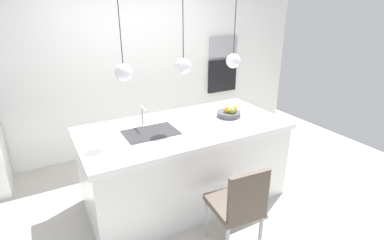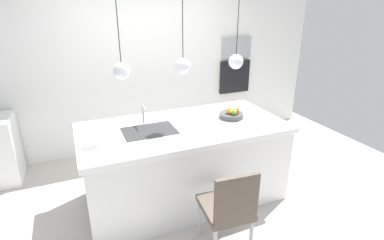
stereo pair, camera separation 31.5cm
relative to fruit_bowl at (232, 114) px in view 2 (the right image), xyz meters
name	(u,v)px [view 2 (the right image)]	position (x,y,z in m)	size (l,w,h in m)	color
floor	(184,196)	(-0.61, 0.00, -0.98)	(6.60, 6.60, 0.00)	#BCB7AD
back_wall	(145,66)	(-0.61, 1.65, 0.32)	(6.00, 0.10, 2.60)	white
kitchen_island	(184,162)	(-0.61, 0.00, -0.51)	(2.28, 1.11, 0.93)	white
sink_basin	(149,131)	(-1.00, 0.00, -0.05)	(0.56, 0.40, 0.02)	#2D2D30
faucet	(144,112)	(-1.00, 0.22, 0.10)	(0.02, 0.17, 0.22)	silver
fruit_bowl	(232,114)	(0.00, 0.00, 0.00)	(0.29, 0.29, 0.15)	#4C4C51
microwave	(236,47)	(0.96, 1.58, 0.54)	(0.54, 0.08, 0.34)	#9E9EA3
oven	(234,76)	(0.96, 1.58, 0.04)	(0.56, 0.08, 0.56)	black
chair_near	(228,207)	(-0.57, -0.96, -0.47)	(0.45, 0.50, 0.91)	brown
pendant_light_left	(122,70)	(-1.24, 0.00, 0.62)	(0.16, 0.16, 0.76)	silver
pendant_light_center	(183,66)	(-0.61, 0.00, 0.62)	(0.16, 0.16, 0.76)	silver
pendant_light_right	(236,61)	(0.02, 0.00, 0.62)	(0.16, 0.16, 0.76)	silver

